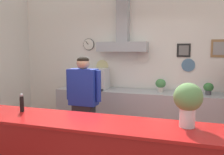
{
  "coord_description": "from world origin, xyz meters",
  "views": [
    {
      "loc": [
        0.84,
        -2.58,
        1.74
      ],
      "look_at": [
        -0.18,
        0.69,
        1.33
      ],
      "focal_mm": 37.57,
      "sensor_mm": 36.0,
      "label": 1
    }
  ],
  "objects_px": {
    "espresso_machine": "(96,79)",
    "basil_vase": "(188,102)",
    "shop_worker": "(84,103)",
    "potted_sage": "(208,88)",
    "potted_thyme": "(161,84)",
    "pepper_grinder": "(22,103)"
  },
  "relations": [
    {
      "from": "espresso_machine",
      "to": "basil_vase",
      "type": "relative_size",
      "value": 1.16
    },
    {
      "from": "pepper_grinder",
      "to": "basil_vase",
      "type": "bearing_deg",
      "value": 0.14
    },
    {
      "from": "shop_worker",
      "to": "potted_thyme",
      "type": "distance_m",
      "value": 1.64
    },
    {
      "from": "potted_thyme",
      "to": "potted_sage",
      "type": "xyz_separation_m",
      "value": [
        0.87,
        -0.02,
        -0.02
      ]
    },
    {
      "from": "shop_worker",
      "to": "basil_vase",
      "type": "bearing_deg",
      "value": 147.08
    },
    {
      "from": "shop_worker",
      "to": "espresso_machine",
      "type": "distance_m",
      "value": 1.2
    },
    {
      "from": "potted_sage",
      "to": "basil_vase",
      "type": "bearing_deg",
      "value": -99.61
    },
    {
      "from": "espresso_machine",
      "to": "basil_vase",
      "type": "bearing_deg",
      "value": -51.47
    },
    {
      "from": "espresso_machine",
      "to": "potted_thyme",
      "type": "height_order",
      "value": "espresso_machine"
    },
    {
      "from": "shop_worker",
      "to": "espresso_machine",
      "type": "xyz_separation_m",
      "value": [
        -0.23,
        1.15,
        0.25
      ]
    },
    {
      "from": "pepper_grinder",
      "to": "basil_vase",
      "type": "height_order",
      "value": "basil_vase"
    },
    {
      "from": "shop_worker",
      "to": "pepper_grinder",
      "type": "bearing_deg",
      "value": 77.99
    },
    {
      "from": "espresso_machine",
      "to": "potted_sage",
      "type": "height_order",
      "value": "espresso_machine"
    },
    {
      "from": "pepper_grinder",
      "to": "shop_worker",
      "type": "bearing_deg",
      "value": 75.57
    },
    {
      "from": "shop_worker",
      "to": "potted_sage",
      "type": "bearing_deg",
      "value": -146.37
    },
    {
      "from": "basil_vase",
      "to": "potted_sage",
      "type": "bearing_deg",
      "value": 80.39
    },
    {
      "from": "potted_thyme",
      "to": "basil_vase",
      "type": "distance_m",
      "value": 2.38
    },
    {
      "from": "basil_vase",
      "to": "potted_thyme",
      "type": "bearing_deg",
      "value": 101.59
    },
    {
      "from": "potted_sage",
      "to": "pepper_grinder",
      "type": "xyz_separation_m",
      "value": [
        -2.25,
        -2.31,
        0.08
      ]
    },
    {
      "from": "potted_sage",
      "to": "pepper_grinder",
      "type": "height_order",
      "value": "pepper_grinder"
    },
    {
      "from": "basil_vase",
      "to": "shop_worker",
      "type": "bearing_deg",
      "value": 144.66
    },
    {
      "from": "potted_sage",
      "to": "basil_vase",
      "type": "height_order",
      "value": "basil_vase"
    }
  ]
}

